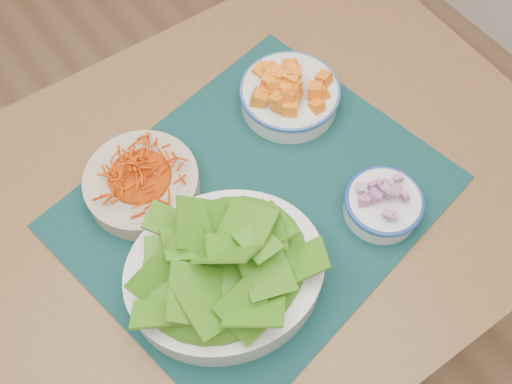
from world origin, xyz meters
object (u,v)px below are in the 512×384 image
(table, at_px, (224,233))
(squash_bowl, at_px, (290,89))
(placemat, at_px, (256,201))
(onion_bowl, at_px, (384,202))
(carrot_bowl, at_px, (141,180))
(lettuce_bowl, at_px, (225,267))

(table, height_order, squash_bowl, squash_bowl)
(placemat, relative_size, squash_bowl, 2.76)
(onion_bowl, bearing_deg, carrot_bowl, 137.95)
(placemat, bearing_deg, lettuce_bowl, -154.10)
(lettuce_bowl, bearing_deg, squash_bowl, 53.78)
(placemat, bearing_deg, onion_bowl, -51.87)
(carrot_bowl, bearing_deg, placemat, -42.37)
(table, bearing_deg, squash_bowl, 26.04)
(onion_bowl, bearing_deg, table, 141.50)
(placemat, bearing_deg, table, 142.83)
(placemat, relative_size, lettuce_bowl, 1.62)
(placemat, distance_m, carrot_bowl, 0.19)
(placemat, xyz_separation_m, carrot_bowl, (-0.14, 0.13, 0.04))
(carrot_bowl, distance_m, lettuce_bowl, 0.21)
(table, bearing_deg, onion_bowl, -36.69)
(placemat, bearing_deg, squash_bowl, 26.86)
(carrot_bowl, bearing_deg, squash_bowl, -0.21)
(table, xyz_separation_m, onion_bowl, (0.20, -0.16, 0.14))
(onion_bowl, bearing_deg, squash_bowl, 86.95)
(table, xyz_separation_m, lettuce_bowl, (-0.07, -0.11, 0.17))
(lettuce_bowl, xyz_separation_m, onion_bowl, (0.27, -0.05, -0.03))
(placemat, bearing_deg, carrot_bowl, 127.53)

